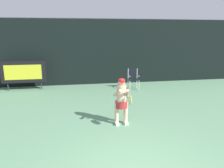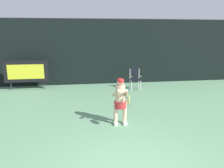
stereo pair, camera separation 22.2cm
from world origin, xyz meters
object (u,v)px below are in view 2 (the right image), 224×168
umpire_chair (135,78)px  water_bottle (127,90)px  tennis_player (120,99)px  tennis_racket (128,100)px  scoreboard (26,72)px

umpire_chair → water_bottle: umpire_chair is taller
umpire_chair → tennis_player: size_ratio=0.71×
tennis_racket → scoreboard: bearing=130.3°
scoreboard → tennis_racket: size_ratio=3.65×
tennis_player → tennis_racket: tennis_player is taller
tennis_player → tennis_racket: 0.57m
scoreboard → umpire_chair: 5.62m
umpire_chair → tennis_racket: size_ratio=1.79×
scoreboard → tennis_player: size_ratio=1.44×
water_bottle → scoreboard: bearing=165.8°
umpire_chair → water_bottle: bearing=-135.6°
scoreboard → umpire_chair: size_ratio=2.04×
water_bottle → tennis_racket: bearing=-101.6°
water_bottle → tennis_player: 3.82m
tennis_player → tennis_racket: (0.14, -0.53, 0.15)m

